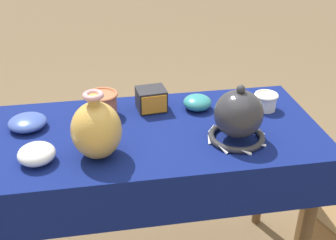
{
  "coord_description": "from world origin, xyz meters",
  "views": [
    {
      "loc": [
        -0.17,
        -1.31,
        1.52
      ],
      "look_at": [
        0.04,
        -0.09,
        0.82
      ],
      "focal_mm": 45.0,
      "sensor_mm": 36.0,
      "label": 1
    }
  ],
  "objects_px": {
    "bowl_shallow_cobalt": "(27,122)",
    "bowl_shallow_porcelain": "(37,154)",
    "vase_tall_bulbous": "(96,130)",
    "mosaic_tile_box": "(151,99)",
    "cup_wide_terracotta": "(102,103)",
    "vase_dome_bell": "(238,118)",
    "bowl_shallow_teal": "(197,102)",
    "cup_wide_ivory": "(266,101)"
  },
  "relations": [
    {
      "from": "bowl_shallow_cobalt",
      "to": "bowl_shallow_porcelain",
      "type": "bearing_deg",
      "value": -76.22
    },
    {
      "from": "vase_tall_bulbous",
      "to": "mosaic_tile_box",
      "type": "relative_size",
      "value": 1.9
    },
    {
      "from": "cup_wide_terracotta",
      "to": "bowl_shallow_cobalt",
      "type": "distance_m",
      "value": 0.28
    },
    {
      "from": "mosaic_tile_box",
      "to": "bowl_shallow_cobalt",
      "type": "relative_size",
      "value": 0.87
    },
    {
      "from": "vase_tall_bulbous",
      "to": "vase_dome_bell",
      "type": "relative_size",
      "value": 1.08
    },
    {
      "from": "vase_dome_bell",
      "to": "cup_wide_terracotta",
      "type": "xyz_separation_m",
      "value": [
        -0.46,
        0.26,
        -0.04
      ]
    },
    {
      "from": "bowl_shallow_porcelain",
      "to": "mosaic_tile_box",
      "type": "bearing_deg",
      "value": 36.22
    },
    {
      "from": "mosaic_tile_box",
      "to": "bowl_shallow_cobalt",
      "type": "height_order",
      "value": "mosaic_tile_box"
    },
    {
      "from": "vase_tall_bulbous",
      "to": "bowl_shallow_teal",
      "type": "xyz_separation_m",
      "value": [
        0.4,
        0.27,
        -0.07
      ]
    },
    {
      "from": "bowl_shallow_cobalt",
      "to": "cup_wide_terracotta",
      "type": "bearing_deg",
      "value": 12.32
    },
    {
      "from": "vase_tall_bulbous",
      "to": "cup_wide_ivory",
      "type": "xyz_separation_m",
      "value": [
        0.66,
        0.22,
        -0.06
      ]
    },
    {
      "from": "bowl_shallow_cobalt",
      "to": "mosaic_tile_box",
      "type": "bearing_deg",
      "value": 8.72
    },
    {
      "from": "mosaic_tile_box",
      "to": "cup_wide_terracotta",
      "type": "relative_size",
      "value": 0.98
    },
    {
      "from": "mosaic_tile_box",
      "to": "bowl_shallow_teal",
      "type": "relative_size",
      "value": 1.08
    },
    {
      "from": "bowl_shallow_cobalt",
      "to": "cup_wide_ivory",
      "type": "bearing_deg",
      "value": -0.18
    },
    {
      "from": "mosaic_tile_box",
      "to": "bowl_shallow_teal",
      "type": "distance_m",
      "value": 0.18
    },
    {
      "from": "vase_tall_bulbous",
      "to": "cup_wide_terracotta",
      "type": "bearing_deg",
      "value": 85.15
    },
    {
      "from": "cup_wide_ivory",
      "to": "bowl_shallow_porcelain",
      "type": "relative_size",
      "value": 0.79
    },
    {
      "from": "vase_dome_bell",
      "to": "cup_wide_ivory",
      "type": "height_order",
      "value": "vase_dome_bell"
    },
    {
      "from": "bowl_shallow_cobalt",
      "to": "vase_dome_bell",
      "type": "bearing_deg",
      "value": -15.47
    },
    {
      "from": "vase_dome_bell",
      "to": "bowl_shallow_teal",
      "type": "relative_size",
      "value": 1.9
    },
    {
      "from": "vase_dome_bell",
      "to": "cup_wide_ivory",
      "type": "relative_size",
      "value": 2.24
    },
    {
      "from": "mosaic_tile_box",
      "to": "cup_wide_terracotta",
      "type": "height_order",
      "value": "cup_wide_terracotta"
    },
    {
      "from": "cup_wide_ivory",
      "to": "bowl_shallow_teal",
      "type": "bearing_deg",
      "value": 169.93
    },
    {
      "from": "bowl_shallow_porcelain",
      "to": "bowl_shallow_teal",
      "type": "height_order",
      "value": "bowl_shallow_porcelain"
    },
    {
      "from": "mosaic_tile_box",
      "to": "bowl_shallow_porcelain",
      "type": "xyz_separation_m",
      "value": [
        -0.41,
        -0.3,
        -0.01
      ]
    },
    {
      "from": "cup_wide_terracotta",
      "to": "bowl_shallow_cobalt",
      "type": "xyz_separation_m",
      "value": [
        -0.28,
        -0.06,
        -0.03
      ]
    },
    {
      "from": "mosaic_tile_box",
      "to": "cup_wide_terracotta",
      "type": "bearing_deg",
      "value": 177.73
    },
    {
      "from": "bowl_shallow_porcelain",
      "to": "vase_dome_bell",
      "type": "bearing_deg",
      "value": 2.27
    },
    {
      "from": "bowl_shallow_cobalt",
      "to": "bowl_shallow_teal",
      "type": "height_order",
      "value": "bowl_shallow_teal"
    },
    {
      "from": "cup_wide_ivory",
      "to": "cup_wide_terracotta",
      "type": "xyz_separation_m",
      "value": [
        -0.64,
        0.06,
        0.01
      ]
    },
    {
      "from": "vase_tall_bulbous",
      "to": "bowl_shallow_porcelain",
      "type": "xyz_separation_m",
      "value": [
        -0.2,
        -0.01,
        -0.07
      ]
    },
    {
      "from": "vase_tall_bulbous",
      "to": "bowl_shallow_cobalt",
      "type": "relative_size",
      "value": 1.65
    },
    {
      "from": "vase_dome_bell",
      "to": "bowl_shallow_porcelain",
      "type": "distance_m",
      "value": 0.68
    },
    {
      "from": "bowl_shallow_teal",
      "to": "cup_wide_terracotta",
      "type": "bearing_deg",
      "value": 177.56
    },
    {
      "from": "vase_tall_bulbous",
      "to": "cup_wide_ivory",
      "type": "relative_size",
      "value": 2.42
    },
    {
      "from": "vase_dome_bell",
      "to": "cup_wide_ivory",
      "type": "distance_m",
      "value": 0.27
    },
    {
      "from": "cup_wide_ivory",
      "to": "bowl_shallow_cobalt",
      "type": "xyz_separation_m",
      "value": [
        -0.91,
        0.0,
        -0.01
      ]
    },
    {
      "from": "mosaic_tile_box",
      "to": "bowl_shallow_porcelain",
      "type": "relative_size",
      "value": 1.0
    },
    {
      "from": "vase_dome_bell",
      "to": "cup_wide_terracotta",
      "type": "distance_m",
      "value": 0.53
    },
    {
      "from": "mosaic_tile_box",
      "to": "bowl_shallow_teal",
      "type": "height_order",
      "value": "mosaic_tile_box"
    },
    {
      "from": "bowl_shallow_cobalt",
      "to": "bowl_shallow_porcelain",
      "type": "relative_size",
      "value": 1.15
    }
  ]
}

